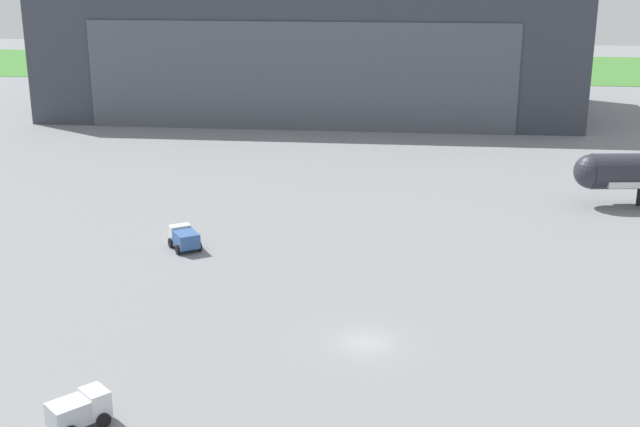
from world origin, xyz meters
TOP-DOWN VIEW (x-y plane):
  - ground_plane at (0.00, 0.00)m, footprint 440.00×440.00m
  - grass_field_strip at (0.00, 159.32)m, footprint 440.00×56.00m
  - maintenance_hangar at (-15.17, 96.94)m, footprint 90.96×40.50m
  - baggage_tug at (-16.44, -13.23)m, footprint 3.72×3.83m
  - stair_truck at (-18.60, 18.59)m, footprint 3.77×4.20m

SIDE VIEW (x-z plane):
  - ground_plane at x=0.00m, z-range 0.00..0.00m
  - grass_field_strip at x=0.00m, z-range 0.00..0.08m
  - baggage_tug at x=-16.44m, z-range 0.10..2.17m
  - stair_truck at x=-18.60m, z-range 0.10..2.17m
  - maintenance_hangar at x=-15.17m, z-range -0.46..22.39m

